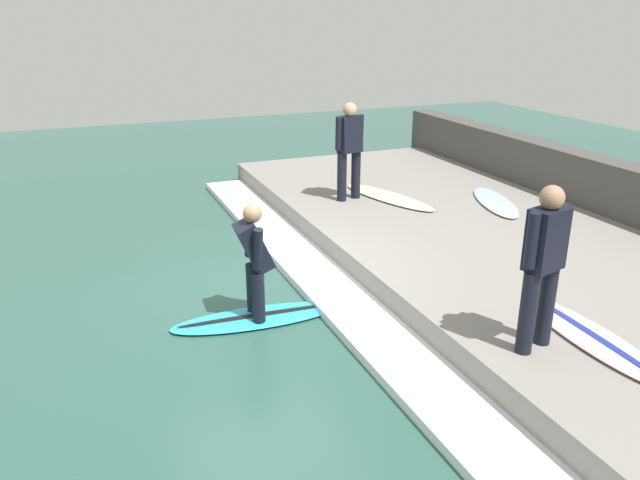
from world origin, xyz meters
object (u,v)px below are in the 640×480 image
surfer_riding (254,256)px  surfer_waiting_near (544,260)px  surfboard_riding (256,317)px  surfboard_waiting_near (593,338)px  surfer_waiting_far (349,146)px  surfboard_waiting_far (389,197)px  surfboard_spare (495,202)px

surfer_riding → surfer_waiting_near: 3.14m
surfboard_riding → surfboard_waiting_near: size_ratio=1.02×
surfer_waiting_near → surfer_waiting_far: (0.46, 5.24, 0.01)m
surfer_riding → surfboard_waiting_far: surfer_riding is taller
surfer_waiting_far → surfboard_spare: surfer_waiting_far is taller
surfboard_waiting_near → surfboard_waiting_far: 5.15m
surfer_waiting_far → surfboard_spare: (2.17, -1.19, -0.89)m
surfer_waiting_near → surfboard_spare: surfer_waiting_near is taller
surfer_riding → surfer_waiting_near: surfer_waiting_near is taller
surfer_waiting_near → surfboard_waiting_far: 5.20m
surfboard_riding → surfer_waiting_near: bearing=-47.4°
surfboard_waiting_near → surfboard_spare: 4.63m
surfer_riding → surfer_waiting_far: (2.56, 2.95, 0.50)m
surfer_waiting_near → surfboard_spare: 4.91m
surfboard_riding → surfer_waiting_near: 3.36m
surfboard_waiting_near → surfer_waiting_far: 5.45m
surfer_riding → surfer_waiting_near: bearing=-47.4°
surfboard_waiting_far → surfboard_spare: size_ratio=1.15×
surfboard_riding → surfer_riding: 0.79m
surfer_waiting_far → surfboard_spare: 2.63m
surfer_riding → surfboard_waiting_far: bearing=40.2°
surfboard_waiting_near → surfboard_spare: surfboard_waiting_near is taller
surfer_waiting_far → surfboard_riding: bearing=-130.9°
surfboard_riding → surfboard_waiting_far: (3.22, 2.72, 0.39)m
surfboard_riding → surfer_waiting_near: surfer_waiting_near is taller
surfer_waiting_near → surfboard_waiting_near: size_ratio=0.80×
surfboard_spare → surfboard_riding: bearing=-159.6°
surfboard_waiting_near → surfer_waiting_far: size_ratio=1.23×
surfboard_riding → surfer_riding: size_ratio=1.50×
surfboard_waiting_near → surfboard_spare: size_ratio=1.08×
surfer_waiting_far → surfboard_waiting_far: 1.13m
surfboard_riding → surfer_waiting_far: (2.56, 2.95, 1.29)m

